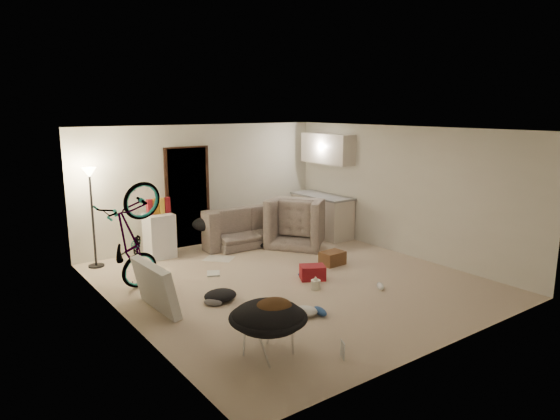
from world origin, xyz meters
TOP-DOWN VIEW (x-y plane):
  - floor at (0.00, 0.00)m, footprint 5.50×6.00m
  - ceiling at (0.00, 0.00)m, footprint 5.50×6.00m
  - wall_back at (0.00, 3.01)m, footprint 5.50×0.02m
  - wall_front at (0.00, -3.01)m, footprint 5.50×0.02m
  - wall_left at (-2.76, 0.00)m, footprint 0.02×6.00m
  - wall_right at (2.76, 0.00)m, footprint 0.02×6.00m
  - doorway at (-0.40, 2.97)m, footprint 0.85×0.10m
  - door_trim at (-0.40, 2.94)m, footprint 0.97×0.04m
  - floor_lamp at (-2.40, 2.65)m, footprint 0.28×0.28m
  - kitchen_counter at (2.43, 2.00)m, footprint 0.60×1.50m
  - counter_top at (2.43, 2.00)m, footprint 0.64×1.54m
  - kitchen_uppers at (2.56, 2.00)m, footprint 0.38×1.40m
  - sofa at (0.69, 2.45)m, footprint 2.14×0.93m
  - armchair at (1.59, 1.73)m, footprint 1.49×1.52m
  - bicycle at (-2.30, 1.01)m, footprint 1.85×0.98m
  - book_asset at (-1.14, -2.55)m, footprint 0.25×0.23m
  - mini_fridge at (-1.21, 2.55)m, footprint 0.51×0.51m
  - snack_box_0 at (-1.38, 2.55)m, footprint 0.11×0.09m
  - snack_box_1 at (-1.26, 2.55)m, footprint 0.10×0.07m
  - snack_box_2 at (-1.14, 2.55)m, footprint 0.12×0.09m
  - snack_box_3 at (-1.02, 2.55)m, footprint 0.10×0.07m
  - saucer_chair at (-1.75, -1.92)m, footprint 0.91×0.91m
  - hoodie at (-1.70, -1.95)m, footprint 0.51×0.44m
  - sofa_drape at (-0.26, 2.45)m, footprint 0.62×0.54m
  - tv_box at (-2.30, 0.09)m, footprint 0.32×1.08m
  - drink_case_a at (1.16, 0.22)m, footprint 0.45×0.33m
  - drink_case_b at (0.35, -0.19)m, footprint 0.50×0.46m
  - juicer at (0.08, -0.58)m, footprint 0.15×0.15m
  - newspaper at (-0.35, 1.77)m, footprint 0.65×0.66m
  - book_blue at (0.44, 0.00)m, footprint 0.35×0.39m
  - book_white at (-0.88, 1.02)m, footprint 0.33×0.36m
  - shoe_0 at (-0.12, 2.28)m, footprint 0.29×0.21m
  - shoe_2 at (-0.51, -1.39)m, footprint 0.14×0.30m
  - shoe_3 at (-1.56, -0.22)m, footprint 0.28×0.28m
  - shoe_4 at (0.92, -1.18)m, footprint 0.24×0.27m
  - clothes_lump_a at (-1.38, -0.11)m, footprint 0.52×0.45m
  - clothes_lump_b at (0.87, 1.88)m, footprint 0.62×0.60m
  - clothes_lump_c at (-0.69, -1.27)m, footprint 0.49×0.47m

SIDE VIEW (x-z plane):
  - floor at x=0.00m, z-range -0.02..0.00m
  - newspaper at x=-0.35m, z-range 0.00..0.01m
  - book_asset at x=-1.14m, z-range 0.00..0.02m
  - book_white at x=-0.88m, z-range 0.00..0.03m
  - book_blue at x=0.44m, z-range 0.00..0.03m
  - shoe_4 at x=0.92m, z-range 0.00..0.10m
  - shoe_0 at x=-0.12m, z-range 0.00..0.10m
  - shoe_3 at x=-1.56m, z-range 0.00..0.10m
  - shoe_2 at x=-0.51m, z-range 0.00..0.11m
  - clothes_lump_c at x=-0.69m, z-range 0.00..0.12m
  - clothes_lump_b at x=0.87m, z-range 0.00..0.14m
  - clothes_lump_a at x=-1.38m, z-range 0.00..0.16m
  - juicer at x=0.08m, z-range -0.02..0.20m
  - drink_case_b at x=0.35m, z-range 0.00..0.24m
  - drink_case_a at x=1.16m, z-range 0.00..0.25m
  - sofa at x=0.69m, z-range 0.00..0.61m
  - tv_box at x=-2.30m, z-range -0.01..0.71m
  - armchair at x=1.59m, z-range 0.00..0.75m
  - saucer_chair at x=-1.75m, z-range 0.06..0.71m
  - mini_fridge at x=-1.21m, z-range 0.00..0.85m
  - kitchen_counter at x=2.43m, z-range 0.00..0.88m
  - bicycle at x=-2.30m, z-range -0.05..0.98m
  - sofa_drape at x=-0.26m, z-range 0.40..0.68m
  - hoodie at x=-1.70m, z-range 0.47..0.69m
  - counter_top at x=2.43m, z-range 0.88..0.92m
  - snack_box_0 at x=-1.38m, z-range 0.85..1.15m
  - snack_box_1 at x=-1.26m, z-range 0.85..1.15m
  - snack_box_2 at x=-1.14m, z-range 0.85..1.15m
  - snack_box_3 at x=-1.02m, z-range 0.85..1.15m
  - doorway at x=-0.40m, z-range 0.00..2.04m
  - door_trim at x=-0.40m, z-range -0.03..2.07m
  - wall_back at x=0.00m, z-range 0.00..2.50m
  - wall_front at x=0.00m, z-range 0.00..2.50m
  - wall_left at x=-2.76m, z-range 0.00..2.50m
  - wall_right at x=2.76m, z-range 0.00..2.50m
  - floor_lamp at x=-2.40m, z-range 0.40..2.21m
  - kitchen_uppers at x=2.56m, z-range 1.62..2.27m
  - ceiling at x=0.00m, z-range 2.50..2.52m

